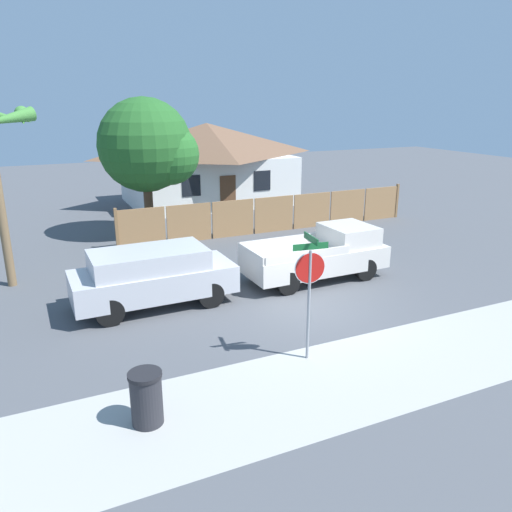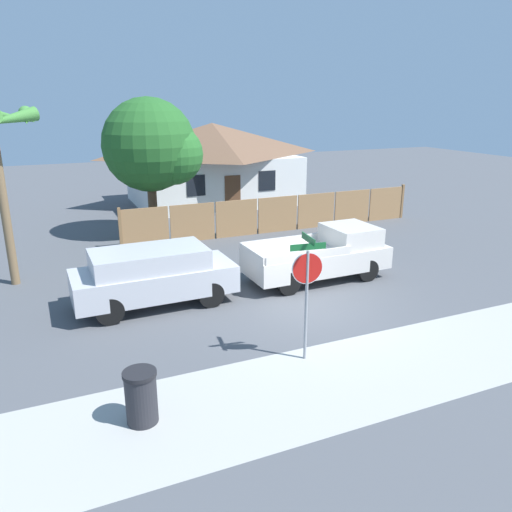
{
  "view_description": "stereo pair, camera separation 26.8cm",
  "coord_description": "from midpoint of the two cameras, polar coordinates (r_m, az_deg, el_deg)",
  "views": [
    {
      "loc": [
        -6.98,
        -11.6,
        5.9
      ],
      "look_at": [
        -1.25,
        0.81,
        1.6
      ],
      "focal_mm": 35.0,
      "sensor_mm": 36.0,
      "label": 1
    },
    {
      "loc": [
        -6.73,
        -11.71,
        5.9
      ],
      "look_at": [
        -1.25,
        0.81,
        1.6
      ],
      "focal_mm": 35.0,
      "sensor_mm": 36.0,
      "label": 2
    }
  ],
  "objects": [
    {
      "name": "orange_pickup",
      "position": [
        17.12,
        8.04,
        0.15
      ],
      "size": [
        4.9,
        2.02,
        1.75
      ],
      "rotation": [
        0.0,
        0.0,
        0.02
      ],
      "color": "silver",
      "rests_on": "ground"
    },
    {
      "name": "sidewalk_strip",
      "position": [
        12.11,
        14.93,
        -12.32
      ],
      "size": [
        36.0,
        3.2,
        0.01
      ],
      "color": "#A3A39E",
      "rests_on": "ground"
    },
    {
      "name": "ground_plane",
      "position": [
        14.75,
        6.28,
        -6.22
      ],
      "size": [
        80.0,
        80.0,
        0.0
      ],
      "primitive_type": "plane",
      "color": "#4C4F54"
    },
    {
      "name": "house",
      "position": [
        30.0,
        -4.69,
        10.69
      ],
      "size": [
        9.84,
        6.88,
        4.6
      ],
      "color": "white",
      "rests_on": "ground"
    },
    {
      "name": "oak_tree",
      "position": [
        22.35,
        -11.23,
        12.1
      ],
      "size": [
        4.21,
        4.01,
        6.03
      ],
      "color": "brown",
      "rests_on": "ground"
    },
    {
      "name": "wooden_fence",
      "position": [
        23.15,
        2.84,
        4.78
      ],
      "size": [
        14.4,
        0.12,
        1.74
      ],
      "color": "#997047",
      "rests_on": "ground"
    },
    {
      "name": "trash_bin",
      "position": [
        9.98,
        -12.22,
        -15.44
      ],
      "size": [
        0.64,
        0.64,
        1.08
      ],
      "color": "#28282D",
      "rests_on": "ground"
    },
    {
      "name": "stop_sign",
      "position": [
        11.37,
        6.54,
        -2.51
      ],
      "size": [
        0.85,
        0.76,
        3.03
      ],
      "rotation": [
        0.0,
        0.0,
        -0.13
      ],
      "color": "gray",
      "rests_on": "ground"
    },
    {
      "name": "red_suv",
      "position": [
        15.0,
        -11.16,
        -2.1
      ],
      "size": [
        4.74,
        1.98,
        1.75
      ],
      "rotation": [
        0.0,
        0.0,
        0.02
      ],
      "color": "#B7B7BC",
      "rests_on": "ground"
    }
  ]
}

